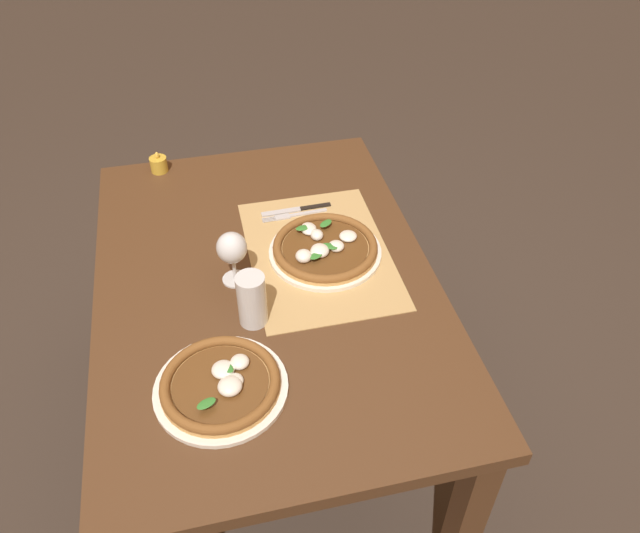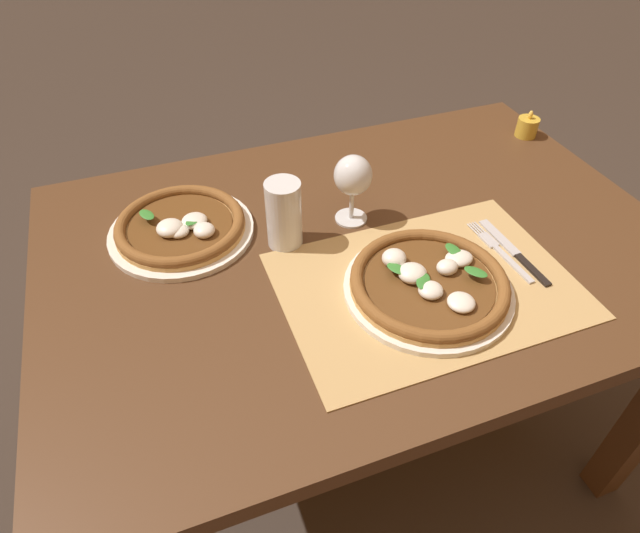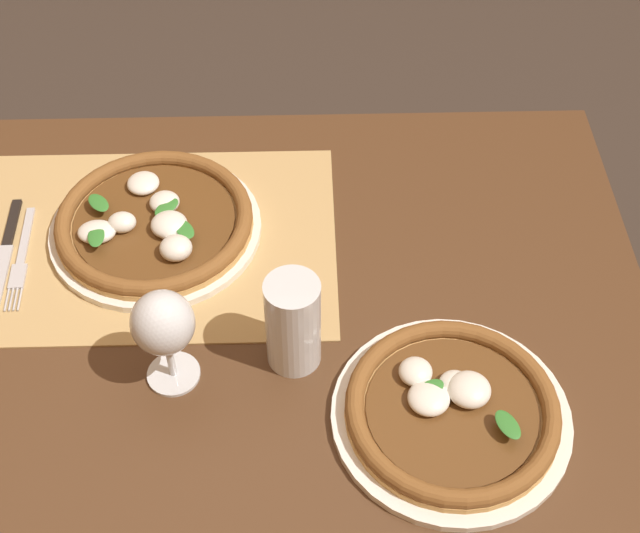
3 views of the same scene
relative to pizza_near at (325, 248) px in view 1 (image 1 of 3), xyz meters
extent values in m
plane|color=#382D26|center=(-0.06, 0.18, -0.76)|extent=(24.00, 24.00, 0.00)
cube|color=#4C301C|center=(-0.06, 0.18, -0.04)|extent=(1.30, 0.90, 0.04)
cube|color=#4C301C|center=(-0.65, -0.21, -0.41)|extent=(0.07, 0.07, 0.70)
cube|color=#4C301C|center=(0.54, -0.21, -0.41)|extent=(0.07, 0.07, 0.70)
cube|color=#4C301C|center=(0.54, 0.57, -0.41)|extent=(0.07, 0.07, 0.70)
cube|color=tan|center=(0.01, 0.02, -0.02)|extent=(0.55, 0.39, 0.00)
cylinder|color=silver|center=(0.00, 0.00, -0.01)|extent=(0.32, 0.32, 0.01)
cylinder|color=tan|center=(0.00, 0.00, 0.00)|extent=(0.29, 0.29, 0.01)
torus|color=brown|center=(0.00, 0.00, 0.01)|extent=(0.29, 0.29, 0.02)
cylinder|color=brown|center=(0.00, 0.00, 0.00)|extent=(0.24, 0.24, 0.00)
ellipsoid|color=silver|center=(-0.03, 0.02, 0.02)|extent=(0.04, 0.04, 0.03)
ellipsoid|color=silver|center=(-0.03, 0.02, 0.02)|extent=(0.05, 0.05, 0.03)
ellipsoid|color=silver|center=(0.02, -0.07, 0.01)|extent=(0.05, 0.05, 0.02)
ellipsoid|color=silver|center=(0.08, 0.03, 0.01)|extent=(0.06, 0.04, 0.02)
ellipsoid|color=silver|center=(0.04, 0.01, 0.02)|extent=(0.04, 0.04, 0.03)
ellipsoid|color=silver|center=(-0.04, 0.07, 0.02)|extent=(0.05, 0.04, 0.03)
ellipsoid|color=silver|center=(-0.01, -0.03, 0.01)|extent=(0.05, 0.04, 0.02)
ellipsoid|color=#337A2D|center=(-0.02, -0.01, 0.02)|extent=(0.05, 0.05, 0.00)
ellipsoid|color=#337A2D|center=(-0.05, 0.03, 0.02)|extent=(0.04, 0.05, 0.00)
ellipsoid|color=#337A2D|center=(0.08, -0.02, 0.02)|extent=(0.05, 0.05, 0.00)
ellipsoid|color=#337A2D|center=(0.08, 0.05, 0.02)|extent=(0.03, 0.05, 0.00)
cylinder|color=silver|center=(-0.40, 0.33, -0.02)|extent=(0.30, 0.30, 0.01)
cylinder|color=tan|center=(-0.40, 0.33, -0.01)|extent=(0.27, 0.27, 0.01)
torus|color=brown|center=(-0.40, 0.33, 0.00)|extent=(0.27, 0.27, 0.02)
cylinder|color=brown|center=(-0.40, 0.33, 0.00)|extent=(0.22, 0.22, 0.00)
ellipsoid|color=silver|center=(-0.41, 0.30, 0.01)|extent=(0.04, 0.04, 0.02)
ellipsoid|color=silver|center=(-0.36, 0.28, 0.01)|extent=(0.04, 0.04, 0.03)
ellipsoid|color=silver|center=(-0.37, 0.32, 0.01)|extent=(0.05, 0.05, 0.02)
ellipsoid|color=silver|center=(-0.42, 0.31, 0.01)|extent=(0.05, 0.05, 0.03)
ellipsoid|color=#337A2D|center=(-0.46, 0.37, 0.02)|extent=(0.04, 0.05, 0.00)
ellipsoid|color=#337A2D|center=(-0.37, 0.32, 0.02)|extent=(0.05, 0.04, 0.00)
cylinder|color=silver|center=(-0.05, 0.26, -0.02)|extent=(0.07, 0.07, 0.00)
cylinder|color=silver|center=(-0.05, 0.26, 0.01)|extent=(0.01, 0.01, 0.06)
ellipsoid|color=silver|center=(-0.05, 0.26, 0.09)|extent=(0.08, 0.08, 0.08)
ellipsoid|color=#C17019|center=(-0.05, 0.26, 0.08)|extent=(0.07, 0.07, 0.05)
cylinder|color=silver|center=(-0.21, 0.23, 0.05)|extent=(0.07, 0.07, 0.15)
cylinder|color=black|center=(-0.21, 0.23, 0.03)|extent=(0.07, 0.07, 0.12)
cylinder|color=silver|center=(-0.21, 0.23, 0.10)|extent=(0.07, 0.07, 0.02)
cube|color=#B7B7BC|center=(0.19, 0.01, -0.02)|extent=(0.02, 0.12, 0.00)
cube|color=#B7B7BC|center=(0.19, 0.09, -0.02)|extent=(0.02, 0.05, 0.00)
cylinder|color=#B7B7BC|center=(0.20, 0.13, -0.02)|extent=(0.01, 0.04, 0.00)
cylinder|color=#B7B7BC|center=(0.19, 0.13, -0.02)|extent=(0.01, 0.04, 0.00)
cylinder|color=#B7B7BC|center=(0.18, 0.13, -0.02)|extent=(0.01, 0.04, 0.00)
cylinder|color=#B7B7BC|center=(0.18, 0.13, -0.02)|extent=(0.01, 0.04, 0.00)
cube|color=black|center=(0.22, -0.02, -0.02)|extent=(0.02, 0.10, 0.01)
cube|color=#B7B7BC|center=(0.22, 0.09, -0.02)|extent=(0.02, 0.12, 0.00)
cylinder|color=gold|center=(0.54, 0.44, 0.00)|extent=(0.06, 0.06, 0.05)
cylinder|color=silver|center=(0.54, 0.44, -0.01)|extent=(0.04, 0.04, 0.03)
ellipsoid|color=#F9C64C|center=(0.54, 0.44, 0.04)|extent=(0.01, 0.01, 0.02)
camera|label=1|loc=(-1.29, 0.31, 1.12)|focal=35.00mm
camera|label=2|loc=(-0.43, -0.59, 0.69)|focal=30.00mm
camera|label=3|loc=(-0.22, 0.92, 0.95)|focal=50.00mm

